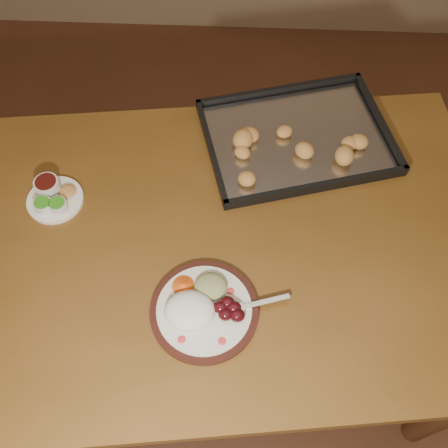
{
  "coord_description": "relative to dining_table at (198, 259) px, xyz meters",
  "views": [
    {
      "loc": [
        0.06,
        -0.39,
        1.82
      ],
      "look_at": [
        0.03,
        0.25,
        0.77
      ],
      "focal_mm": 40.0,
      "sensor_mm": 36.0,
      "label": 1
    }
  ],
  "objects": [
    {
      "name": "dinner_plate",
      "position": [
        0.03,
        -0.18,
        0.12
      ],
      "size": [
        0.32,
        0.25,
        0.06
      ],
      "rotation": [
        0.0,
        0.0,
        0.16
      ],
      "color": "black",
      "rests_on": "dining_table"
    },
    {
      "name": "dining_table",
      "position": [
        0.0,
        0.0,
        0.0
      ],
      "size": [
        1.6,
        1.08,
        0.75
      ],
      "rotation": [
        0.0,
        0.0,
        0.12
      ],
      "color": "brown",
      "rests_on": "ground"
    },
    {
      "name": "condiment_saucer",
      "position": [
        -0.38,
        0.1,
        0.11
      ],
      "size": [
        0.14,
        0.14,
        0.05
      ],
      "rotation": [
        0.0,
        0.0,
        0.34
      ],
      "color": "white",
      "rests_on": "dining_table"
    },
    {
      "name": "ground",
      "position": [
        0.04,
        -0.21,
        -0.65
      ],
      "size": [
        4.0,
        4.0,
        0.0
      ],
      "primitive_type": "plane",
      "color": "#592E1E",
      "rests_on": "ground"
    },
    {
      "name": "baking_tray",
      "position": [
        0.26,
        0.33,
        0.11
      ],
      "size": [
        0.58,
        0.49,
        0.05
      ],
      "rotation": [
        0.0,
        0.0,
        0.27
      ],
      "color": "black",
      "rests_on": "dining_table"
    }
  ]
}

